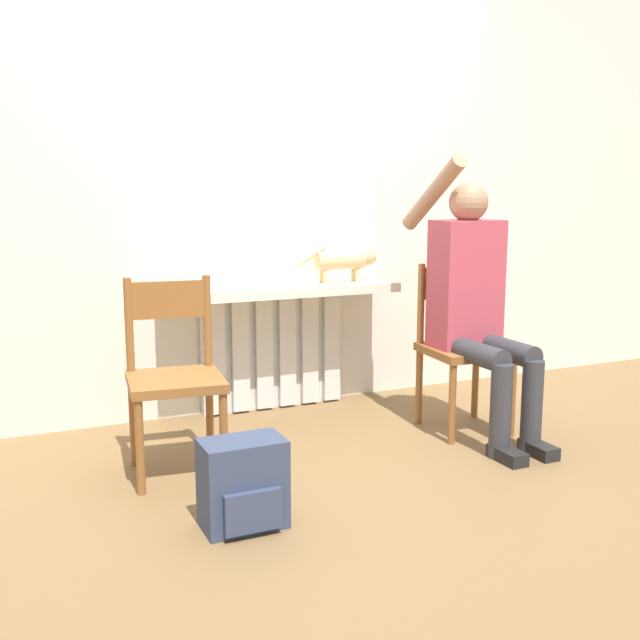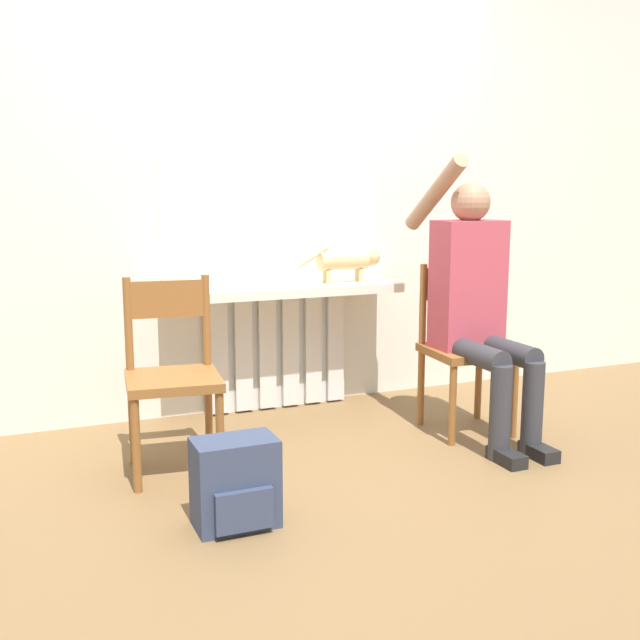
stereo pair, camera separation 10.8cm
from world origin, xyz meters
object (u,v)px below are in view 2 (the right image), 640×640
chair_left (172,373)px  backpack (236,484)px  person (477,299)px  chair_right (464,345)px  cat (350,260)px

chair_left → backpack: size_ratio=2.56×
person → backpack: 1.59m
chair_right → person: (-0.00, -0.10, 0.25)m
chair_left → cat: 1.35m
chair_right → backpack: chair_right is taller
cat → backpack: bearing=-129.7°
chair_right → cat: cat is taller
cat → backpack: 1.77m
chair_right → person: person is taller
person → backpack: person is taller
cat → chair_left: bearing=-151.6°
chair_left → person: size_ratio=0.61×
chair_left → backpack: bearing=-75.6°
chair_right → backpack: size_ratio=2.56×
chair_left → cat: size_ratio=1.70×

